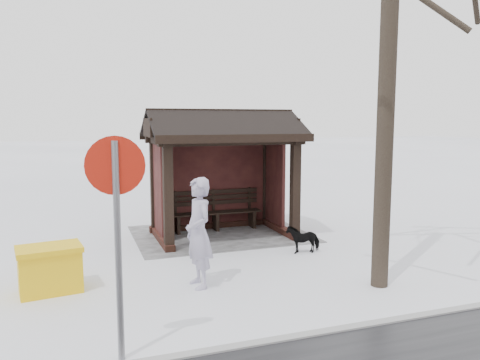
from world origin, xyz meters
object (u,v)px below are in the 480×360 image
Objects in this scene: dog at (303,239)px; road_sign at (116,203)px; grit_bin at (50,269)px; bus_shelter at (221,148)px; pedestrian at (199,233)px.

dog is 5.57m from road_sign.
grit_bin is (5.02, 0.74, 0.10)m from dog.
dog is at bearing -135.62° from road_sign.
pedestrian is at bearing 67.05° from bus_shelter.
road_sign is at bearing 100.13° from grit_bin.
dog is (-1.22, 2.06, -1.87)m from bus_shelter.
grit_bin is (2.38, -0.57, -0.55)m from pedestrian.
bus_shelter is at bearing 149.94° from pedestrian.
dog is (-2.64, -1.31, -0.65)m from pedestrian.
dog is at bearing 179.82° from grit_bin.
pedestrian reaches higher than dog.
bus_shelter is 5.22× the size of dog.
bus_shelter reaches higher than dog.
road_sign is (1.48, 2.07, 0.94)m from pedestrian.
dog is at bearing 109.32° from pedestrian.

